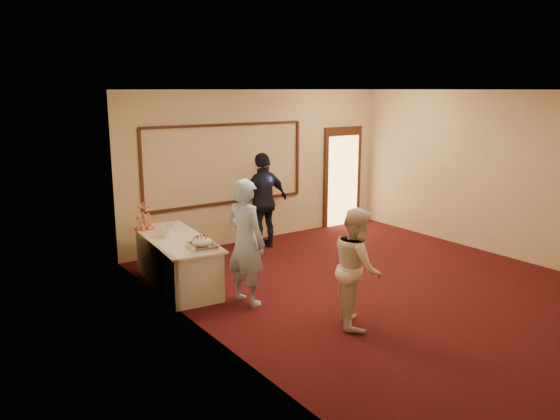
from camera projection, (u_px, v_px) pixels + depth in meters
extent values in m
plane|color=black|center=(384.00, 287.00, 8.47)|extent=(7.00, 7.00, 0.00)
cube|color=beige|center=(261.00, 166.00, 10.95)|extent=(6.00, 0.04, 3.00)
cube|color=beige|center=(209.00, 219.00, 6.47)|extent=(0.04, 7.00, 3.00)
cube|color=beige|center=(506.00, 175.00, 9.82)|extent=(0.04, 7.00, 3.00)
cube|color=white|center=(392.00, 90.00, 7.82)|extent=(6.00, 7.00, 0.04)
cube|color=black|center=(227.00, 202.00, 10.62)|extent=(3.40, 0.04, 0.05)
cube|color=black|center=(226.00, 125.00, 10.30)|extent=(3.40, 0.04, 0.05)
cube|color=black|center=(141.00, 172.00, 9.51)|extent=(0.05, 0.04, 1.50)
cube|color=black|center=(297.00, 158.00, 11.41)|extent=(0.05, 0.04, 1.50)
cube|color=black|center=(342.00, 176.00, 12.21)|extent=(1.05, 0.06, 2.20)
cube|color=#FFBF66|center=(343.00, 181.00, 12.20)|extent=(0.85, 0.02, 2.00)
cube|color=white|center=(177.00, 262.00, 8.48)|extent=(0.95, 2.10, 0.74)
cube|color=white|center=(176.00, 239.00, 8.40)|extent=(1.05, 2.22, 0.03)
cube|color=silver|center=(202.00, 247.00, 7.83)|extent=(0.40, 0.48, 0.04)
ellipsoid|color=silver|center=(202.00, 242.00, 7.81)|extent=(0.28, 0.28, 0.13)
cube|color=silver|center=(204.00, 243.00, 7.98)|extent=(0.12, 0.30, 0.01)
cylinder|color=#E1505A|center=(144.00, 216.00, 8.89)|extent=(0.02, 0.02, 0.44)
cylinder|color=#E1505A|center=(145.00, 228.00, 8.94)|extent=(0.33, 0.33, 0.01)
cylinder|color=#E1505A|center=(144.00, 218.00, 8.90)|extent=(0.26, 0.26, 0.01)
cylinder|color=#E1505A|center=(143.00, 207.00, 8.86)|extent=(0.18, 0.18, 0.01)
cylinder|color=white|center=(168.00, 233.00, 8.40)|extent=(0.18, 0.18, 0.15)
cylinder|color=white|center=(167.00, 228.00, 8.39)|extent=(0.19, 0.19, 0.01)
cylinder|color=white|center=(172.00, 227.00, 8.76)|extent=(0.17, 0.17, 0.14)
cylinder|color=white|center=(172.00, 223.00, 8.74)|extent=(0.18, 0.18, 0.01)
cylinder|color=white|center=(201.00, 240.00, 8.23)|extent=(0.27, 0.27, 0.01)
cylinder|color=#985526|center=(201.00, 239.00, 8.22)|extent=(0.23, 0.23, 0.04)
imported|color=#A0C0F3|center=(246.00, 242.00, 7.66)|extent=(0.59, 0.75, 1.81)
imported|color=white|center=(357.00, 267.00, 6.99)|extent=(0.90, 0.95, 1.55)
imported|color=black|center=(264.00, 201.00, 10.39)|extent=(1.12, 0.55, 1.85)
cube|color=white|center=(270.00, 180.00, 10.23)|extent=(0.07, 0.04, 0.05)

